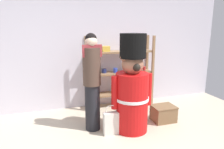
{
  "coord_description": "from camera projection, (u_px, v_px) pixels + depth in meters",
  "views": [
    {
      "loc": [
        -0.95,
        -2.44,
        1.8
      ],
      "look_at": [
        0.11,
        0.89,
        1.0
      ],
      "focal_mm": 34.28,
      "sensor_mm": 36.0,
      "label": 1
    }
  ],
  "objects": [
    {
      "name": "display_crate",
      "position": [
        163.0,
        113.0,
        4.11
      ],
      "size": [
        0.43,
        0.36,
        0.3
      ],
      "color": "brown",
      "rests_on": "ground_plane"
    },
    {
      "name": "shopping_bag",
      "position": [
        111.0,
        123.0,
        3.6
      ],
      "size": [
        0.26,
        0.11,
        0.52
      ],
      "color": "silver",
      "rests_on": "ground_plane"
    },
    {
      "name": "person_shopper",
      "position": [
        92.0,
        81.0,
        3.63
      ],
      "size": [
        0.32,
        0.31,
        1.69
      ],
      "color": "black",
      "rests_on": "ground_plane"
    },
    {
      "name": "teddy_bear_guard",
      "position": [
        132.0,
        89.0,
        3.62
      ],
      "size": [
        0.73,
        0.58,
        1.68
      ],
      "color": "red",
      "rests_on": "ground_plane"
    },
    {
      "name": "merchandise_shelf",
      "position": [
        120.0,
        72.0,
        4.81
      ],
      "size": [
        1.52,
        0.35,
        1.59
      ],
      "color": "#93704C",
      "rests_on": "ground_plane"
    },
    {
      "name": "back_wall",
      "position": [
        89.0,
        49.0,
        4.7
      ],
      "size": [
        6.4,
        0.12,
        2.6
      ],
      "primitive_type": "cube",
      "color": "silver",
      "rests_on": "ground_plane"
    }
  ]
}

